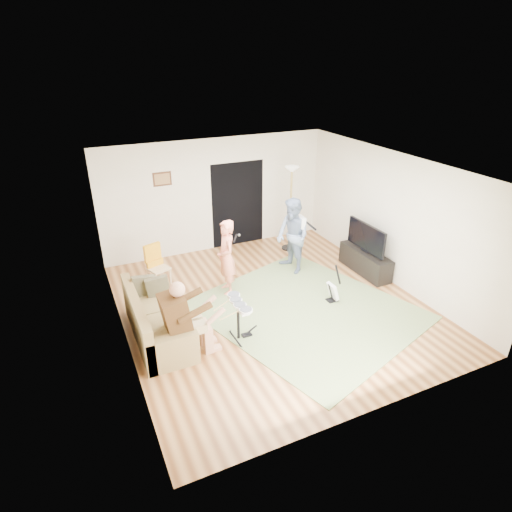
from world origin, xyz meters
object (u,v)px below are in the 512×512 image
(guitarist, at_px, (293,236))
(torchiere_lamp, at_px, (291,194))
(drum_kit, at_px, (238,322))
(singer, at_px, (226,257))
(guitar_spare, at_px, (333,291))
(sofa, at_px, (154,324))
(dining_chair, at_px, (158,272))
(tv_cabinet, at_px, (365,262))
(television, at_px, (366,237))

(guitarist, relative_size, torchiere_lamp, 0.81)
(drum_kit, distance_m, singer, 1.68)
(guitar_spare, distance_m, torchiere_lamp, 2.84)
(sofa, height_order, dining_chair, dining_chair)
(tv_cabinet, bearing_deg, sofa, -174.69)
(tv_cabinet, height_order, television, television)
(sofa, distance_m, singer, 2.00)
(guitarist, xyz_separation_m, tv_cabinet, (1.45, -0.74, -0.59))
(singer, bearing_deg, tv_cabinet, 86.01)
(torchiere_lamp, distance_m, tv_cabinet, 2.33)
(drum_kit, xyz_separation_m, torchiere_lamp, (2.58, 2.89, 1.09))
(singer, relative_size, dining_chair, 1.70)
(sofa, xyz_separation_m, television, (4.74, 0.45, 0.58))
(guitar_spare, relative_size, dining_chair, 0.87)
(singer, bearing_deg, dining_chair, -119.96)
(sofa, height_order, singer, singer)
(guitarist, relative_size, dining_chair, 1.84)
(guitar_spare, bearing_deg, tv_cabinet, 28.99)
(guitar_spare, distance_m, dining_chair, 3.60)
(guitarist, height_order, torchiere_lamp, torchiere_lamp)
(drum_kit, relative_size, guitar_spare, 0.96)
(sofa, xyz_separation_m, guitar_spare, (3.44, -0.30, -0.05))
(dining_chair, bearing_deg, singer, -54.13)
(guitar_spare, bearing_deg, dining_chair, 145.08)
(singer, height_order, torchiere_lamp, torchiere_lamp)
(singer, bearing_deg, torchiere_lamp, 126.11)
(torchiere_lamp, xyz_separation_m, tv_cabinet, (0.92, -1.80, -1.17))
(singer, height_order, tv_cabinet, singer)
(torchiere_lamp, distance_m, television, 2.08)
(guitarist, bearing_deg, television, 56.46)
(television, bearing_deg, guitarist, 152.11)
(dining_chair, height_order, tv_cabinet, dining_chair)
(tv_cabinet, bearing_deg, torchiere_lamp, 117.14)
(torchiere_lamp, bearing_deg, dining_chair, -171.80)
(singer, distance_m, television, 3.08)
(sofa, xyz_separation_m, torchiere_lamp, (3.87, 2.24, 1.14))
(guitar_spare, height_order, torchiere_lamp, torchiere_lamp)
(singer, height_order, television, singer)
(singer, relative_size, torchiere_lamp, 0.75)
(torchiere_lamp, xyz_separation_m, television, (0.87, -1.80, -0.57))
(torchiere_lamp, bearing_deg, television, -64.14)
(television, bearing_deg, guitar_spare, -150.09)
(drum_kit, distance_m, television, 3.66)
(sofa, xyz_separation_m, drum_kit, (1.29, -0.65, 0.06))
(torchiere_lamp, height_order, television, torchiere_lamp)
(drum_kit, distance_m, guitarist, 2.80)
(guitar_spare, relative_size, television, 0.67)
(guitarist, height_order, television, guitarist)
(drum_kit, xyz_separation_m, guitarist, (2.05, 1.84, 0.51))
(sofa, height_order, television, television)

